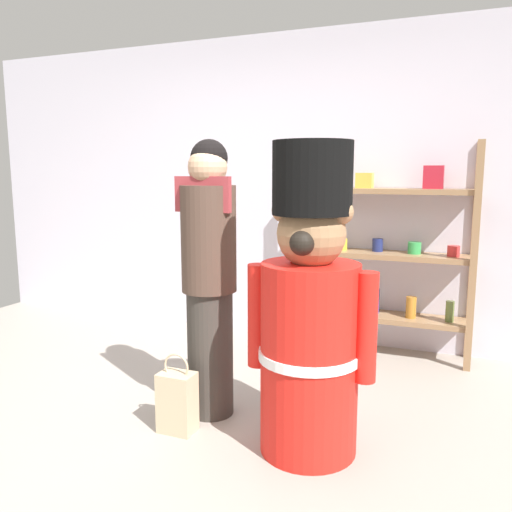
% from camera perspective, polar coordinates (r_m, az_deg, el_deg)
% --- Properties ---
extents(ground_plane, '(6.40, 6.40, 0.00)m').
position_cam_1_polar(ground_plane, '(2.94, -10.27, -20.45)').
color(ground_plane, '#9E9389').
extents(back_wall, '(6.40, 0.12, 2.60)m').
position_cam_1_polar(back_wall, '(4.57, 4.21, 7.31)').
color(back_wall, silver).
rests_on(back_wall, ground_plane).
extents(merchandise_shelf, '(1.19, 0.35, 1.67)m').
position_cam_1_polar(merchandise_shelf, '(4.20, 15.04, 0.43)').
color(merchandise_shelf, '#93704C').
rests_on(merchandise_shelf, ground_plane).
extents(teddy_bear_guard, '(0.68, 0.52, 1.60)m').
position_cam_1_polar(teddy_bear_guard, '(2.67, 5.93, -6.70)').
color(teddy_bear_guard, red).
rests_on(teddy_bear_guard, ground_plane).
extents(person_shopper, '(0.34, 0.32, 1.63)m').
position_cam_1_polar(person_shopper, '(3.05, -5.16, -1.86)').
color(person_shopper, '#38332D').
rests_on(person_shopper, ground_plane).
extents(shopping_bag, '(0.20, 0.14, 0.46)m').
position_cam_1_polar(shopping_bag, '(3.06, -8.63, -15.48)').
color(shopping_bag, '#C1AD89').
rests_on(shopping_bag, ground_plane).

